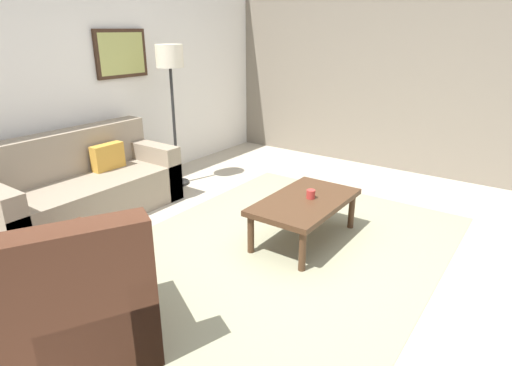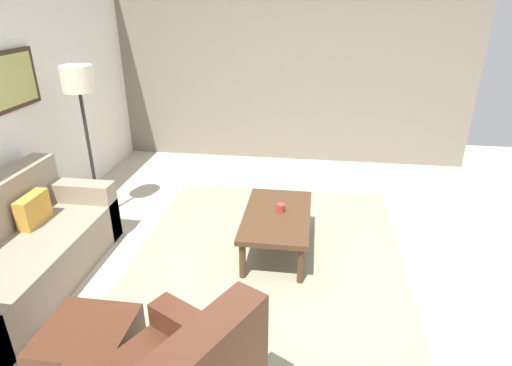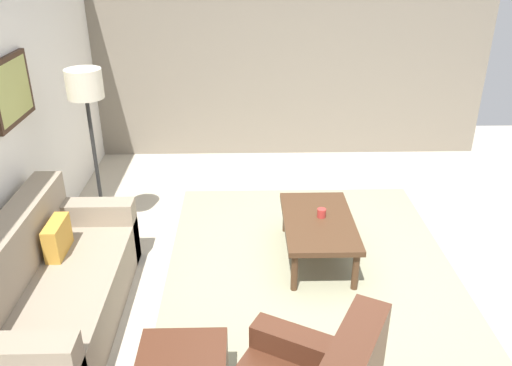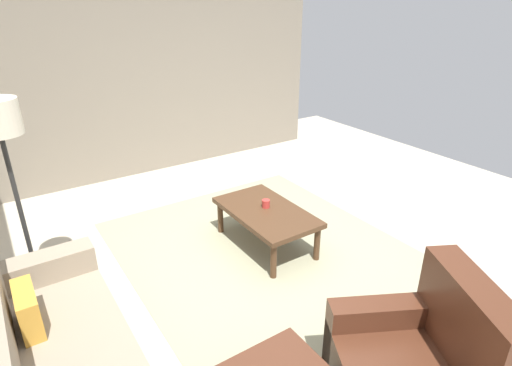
# 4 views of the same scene
# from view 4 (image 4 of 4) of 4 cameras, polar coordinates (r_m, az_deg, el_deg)

# --- Properties ---
(ground_plane) EXTENTS (8.00, 8.00, 0.00)m
(ground_plane) POSITION_cam_4_polar(r_m,az_deg,el_deg) (4.12, 3.18, -10.84)
(ground_plane) COLOR #B2A893
(stone_feature_panel) EXTENTS (0.12, 5.20, 2.80)m
(stone_feature_panel) POSITION_cam_4_polar(r_m,az_deg,el_deg) (6.12, -14.08, 14.38)
(stone_feature_panel) COLOR slate
(stone_feature_panel) RESTS_ON ground_plane
(area_rug) EXTENTS (3.52, 2.61, 0.01)m
(area_rug) POSITION_cam_4_polar(r_m,az_deg,el_deg) (4.11, 3.18, -10.79)
(area_rug) COLOR gray
(area_rug) RESTS_ON ground_plane
(coffee_table) EXTENTS (1.10, 0.64, 0.41)m
(coffee_table) POSITION_cam_4_polar(r_m,az_deg,el_deg) (4.20, 1.41, -4.32)
(coffee_table) COLOR #472D1C
(coffee_table) RESTS_ON ground_plane
(cup) EXTENTS (0.08, 0.08, 0.08)m
(cup) POSITION_cam_4_polar(r_m,az_deg,el_deg) (4.20, 1.37, -2.84)
(cup) COLOR #B2332D
(cup) RESTS_ON coffee_table
(lamp_standing) EXTENTS (0.32, 0.32, 1.71)m
(lamp_standing) POSITION_cam_4_polar(r_m,az_deg,el_deg) (3.54, -31.51, 5.03)
(lamp_standing) COLOR black
(lamp_standing) RESTS_ON ground_plane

